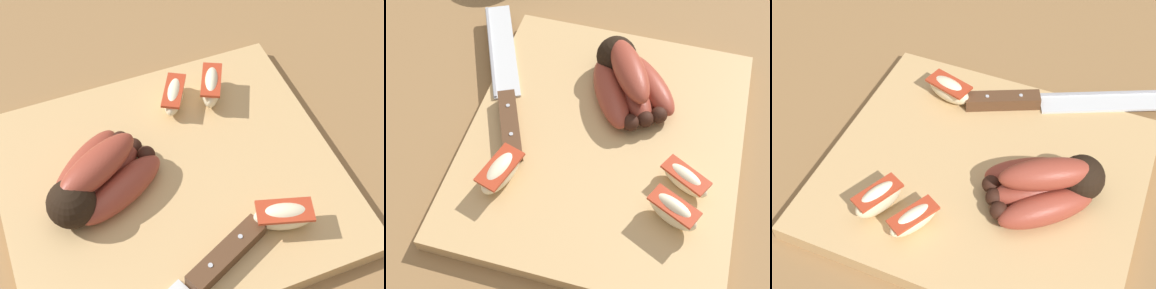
# 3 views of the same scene
# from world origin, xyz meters

# --- Properties ---
(ground_plane) EXTENTS (6.00, 6.00, 0.00)m
(ground_plane) POSITION_xyz_m (0.00, 0.00, 0.00)
(ground_plane) COLOR olive
(cutting_board) EXTENTS (0.38, 0.34, 0.02)m
(cutting_board) POSITION_xyz_m (0.02, -0.00, 0.01)
(cutting_board) COLOR tan
(cutting_board) RESTS_ON ground_plane
(banana_bunch) EXTENTS (0.14, 0.14, 0.06)m
(banana_bunch) POSITION_xyz_m (0.10, -0.01, 0.04)
(banana_bunch) COLOR black
(banana_bunch) RESTS_ON cutting_board
(chefs_knife) EXTENTS (0.27, 0.14, 0.02)m
(chefs_knife) POSITION_xyz_m (0.05, 0.14, 0.03)
(chefs_knife) COLOR silver
(chefs_knife) RESTS_ON cutting_board
(apple_wedge_near) EXTENTS (0.07, 0.04, 0.03)m
(apple_wedge_near) POSITION_xyz_m (-0.07, 0.10, 0.04)
(apple_wedge_near) COLOR beige
(apple_wedge_near) RESTS_ON cutting_board
(apple_wedge_middle) EXTENTS (0.05, 0.07, 0.04)m
(apple_wedge_middle) POSITION_xyz_m (-0.07, -0.10, 0.04)
(apple_wedge_middle) COLOR beige
(apple_wedge_middle) RESTS_ON cutting_board
(apple_wedge_far) EXTENTS (0.05, 0.06, 0.03)m
(apple_wedge_far) POSITION_xyz_m (-0.02, -0.10, 0.04)
(apple_wedge_far) COLOR beige
(apple_wedge_far) RESTS_ON cutting_board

